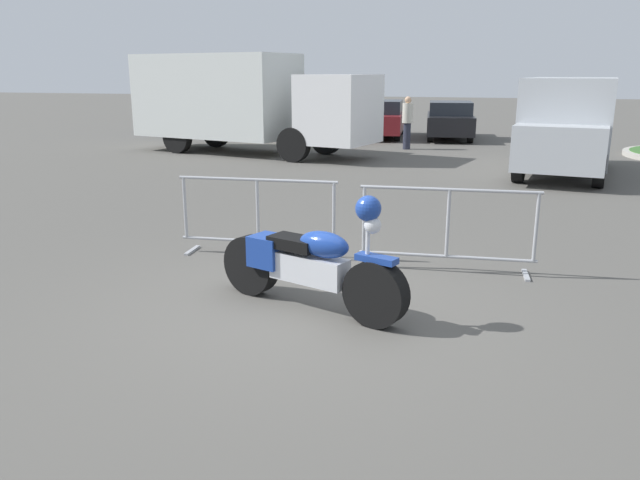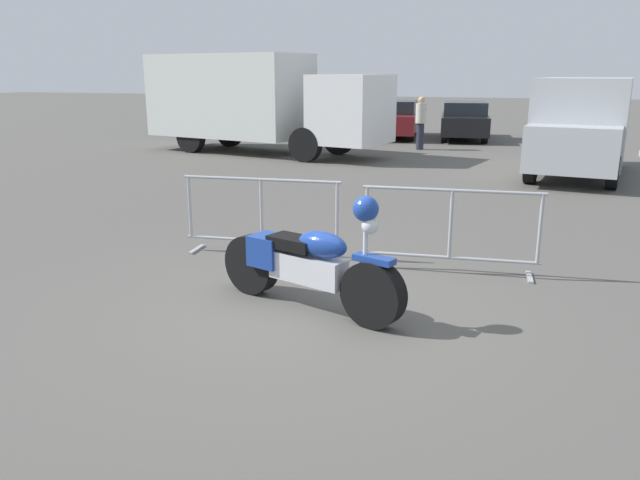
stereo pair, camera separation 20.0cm
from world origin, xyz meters
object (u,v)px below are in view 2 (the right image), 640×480
Objects in this scene: parked_car_maroon at (395,119)px; delivery_van at (582,123)px; pedestrian at (421,121)px; box_truck at (253,99)px; crowd_barrier_far at (450,230)px; parked_car_green at (274,114)px; crowd_barrier_near at (262,216)px; parked_car_blue at (211,115)px; motorcycle at (308,264)px; parked_car_black at (465,120)px; parked_car_yellow at (330,116)px.

delivery_van is at bearing -147.54° from parked_car_maroon.
delivery_van is at bearing 32.40° from pedestrian.
delivery_van is (9.31, -1.47, -0.39)m from box_truck.
parked_car_green is (-9.29, 16.86, 0.22)m from crowd_barrier_far.
parked_car_blue reaches higher than crowd_barrier_near.
parked_car_green is (2.60, 0.69, 0.06)m from parked_car_blue.
pedestrian is at bearing 89.94° from crowd_barrier_near.
motorcycle is 1.02× the size of crowd_barrier_near.
parked_car_green is (-1.99, 6.49, -0.86)m from box_truck.
delivery_van is 1.11× the size of parked_car_green.
motorcycle is 0.52× the size of parked_car_blue.
box_truck is at bearing -91.08° from delivery_van.
parked_car_blue is at bearing 140.62° from box_truck.
delivery_van is 1.21× the size of parked_car_maroon.
pedestrian is at bearing -116.49° from parked_car_blue.
parked_car_black is at bearing -147.43° from delivery_van.
parked_car_maroon is at bearing -96.41° from parked_car_yellow.
parked_car_green is at bearing 72.07° from parked_car_yellow.
box_truck is at bearing -169.75° from parked_car_green.
crowd_barrier_far is 13.08m from pedestrian.
parked_car_green is at bearing 132.42° from motorcycle.
box_truck is at bearing 145.03° from parked_car_maroon.
motorcycle reaches higher than crowd_barrier_far.
parked_car_green is at bearing -81.96° from parked_car_blue.
parked_car_maroon is (-6.11, 7.47, -0.53)m from delivery_van.
parked_car_green is (-6.76, 16.86, 0.22)m from crowd_barrier_near.
parked_car_black is (7.80, -0.32, -0.07)m from parked_car_green.
parked_car_black is at bearing 58.93° from box_truck.
crowd_barrier_far is 0.47× the size of parked_car_green.
parked_car_black is (5.20, 0.19, -0.06)m from parked_car_yellow.
motorcycle is at bearing -53.27° from crowd_barrier_near.
box_truck is 9.44m from delivery_van.
box_truck is at bearing -148.43° from parked_car_blue.
pedestrian is (4.17, -3.53, 0.16)m from parked_car_yellow.
parked_car_green reaches higher than motorcycle.
motorcycle is at bearing -156.09° from parked_car_blue.
crowd_barrier_far is 16.88m from parked_car_maroon.
parked_car_green is 5.22m from parked_car_maroon.
parked_car_maroon is (-4.09, 16.37, 0.16)m from crowd_barrier_far.
crowd_barrier_far is at bearing 178.32° from parked_car_black.
box_truck is at bearing 129.87° from parked_car_black.
parked_car_blue is 9.95m from pedestrian.
parked_car_blue is at bearing 98.04° from parked_car_green.
pedestrian is (0.01, 12.83, 0.37)m from crowd_barrier_near.
pedestrian is (-1.03, -3.71, 0.22)m from parked_car_black.
pedestrian is at bearing 157.66° from parked_car_black.
parked_car_green is 1.09× the size of parked_car_maroon.
parked_car_yellow is at bearing 125.76° from motorcycle.
box_truck is at bearing 167.38° from parked_car_yellow.
parked_car_yellow is (-6.69, 16.35, 0.21)m from crowd_barrier_far.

